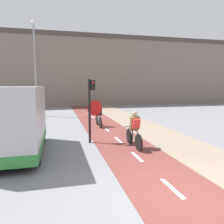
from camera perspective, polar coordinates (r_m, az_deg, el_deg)
ground_plane at (r=5.58m, az=18.10°, el=-20.80°), size 120.00×120.00×0.00m
bike_lane at (r=5.58m, az=18.05°, el=-20.67°), size 2.38×60.00×0.02m
building_row_background at (r=29.57m, az=-8.84°, el=10.51°), size 60.00×5.20×8.85m
traffic_light_pole at (r=9.71m, az=-5.40°, el=2.25°), size 0.67×0.25×2.85m
street_lamp_far at (r=19.57m, az=-19.50°, el=12.80°), size 0.36×0.36×7.81m
cyclist_near at (r=9.06m, az=5.86°, el=-4.85°), size 0.46×1.83×1.52m
cyclist_far at (r=13.66m, az=-3.48°, el=-1.04°), size 0.46×1.75×1.49m
van at (r=8.85m, az=-24.02°, el=-2.28°), size 1.94×4.51×2.52m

